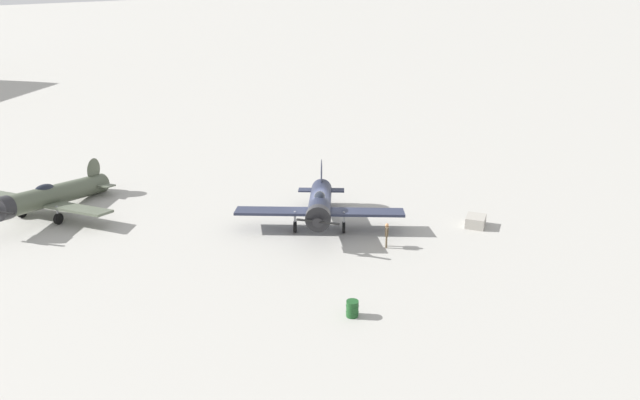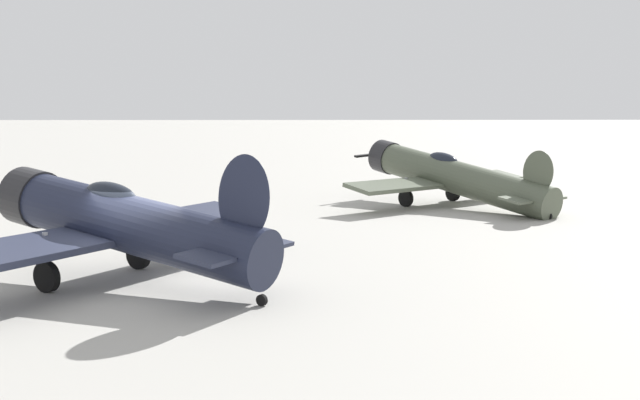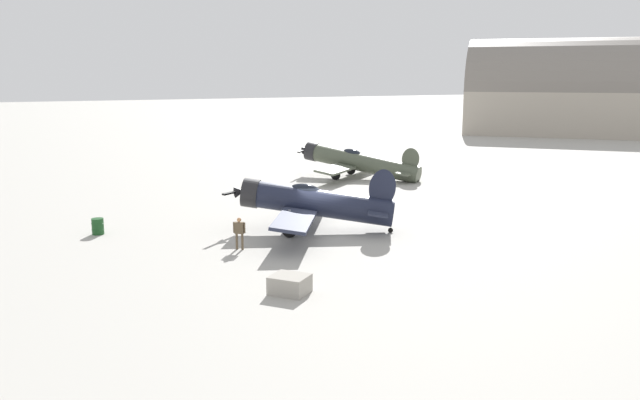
{
  "view_description": "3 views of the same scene",
  "coord_description": "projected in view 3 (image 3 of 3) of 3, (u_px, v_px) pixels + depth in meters",
  "views": [
    {
      "loc": [
        37.12,
        -21.17,
        18.49
      ],
      "look_at": [
        0.0,
        -0.0,
        1.8
      ],
      "focal_mm": 37.12,
      "sensor_mm": 36.0,
      "label": 1
    },
    {
      "loc": [
        -4.54,
        20.56,
        4.82
      ],
      "look_at": [
        -4.92,
        -5.57,
        1.6
      ],
      "focal_mm": 44.56,
      "sensor_mm": 36.0,
      "label": 2
    },
    {
      "loc": [
        15.55,
        32.7,
        8.8
      ],
      "look_at": [
        0.0,
        -0.0,
        1.8
      ],
      "focal_mm": 36.6,
      "sensor_mm": 36.0,
      "label": 3
    }
  ],
  "objects": [
    {
      "name": "ground_plane",
      "position": [
        320.0,
        231.0,
        37.22
      ],
      "size": [
        400.0,
        400.0,
        0.0
      ],
      "primitive_type": "plane",
      "color": "#A8A59E"
    },
    {
      "name": "airplane_foreground",
      "position": [
        312.0,
        202.0,
        36.95
      ],
      "size": [
        9.42,
        10.8,
        3.7
      ],
      "rotation": [
        0.0,
        0.0,
        5.73
      ],
      "color": "#1E2338",
      "rests_on": "ground_plane"
    },
    {
      "name": "equipment_crate",
      "position": [
        290.0,
        284.0,
        26.56
      ],
      "size": [
        1.93,
        1.95,
        0.75
      ],
      "rotation": [
        0.0,
        0.0,
        2.28
      ],
      "color": "#9E998E",
      "rests_on": "ground_plane"
    },
    {
      "name": "ground_crew_mechanic",
      "position": [
        239.0,
        230.0,
        33.08
      ],
      "size": [
        0.54,
        0.45,
        1.67
      ],
      "rotation": [
        0.0,
        0.0,
        4.09
      ],
      "color": "brown",
      "rests_on": "ground_plane"
    },
    {
      "name": "fuel_drum",
      "position": [
        98.0,
        226.0,
        36.36
      ],
      "size": [
        0.69,
        0.69,
        0.9
      ],
      "color": "#19471E",
      "rests_on": "ground_plane"
    },
    {
      "name": "distant_hangar",
      "position": [
        593.0,
        98.0,
        95.52
      ],
      "size": [
        36.15,
        35.84,
        15.4
      ],
      "rotation": [
        0.0,
        0.0,
        5.51
      ],
      "color": "#ADA393",
      "rests_on": "ground_plane"
    },
    {
      "name": "airplane_mid_apron",
      "position": [
        357.0,
        162.0,
        55.84
      ],
      "size": [
        9.66,
        10.24,
        3.08
      ],
      "rotation": [
        0.0,
        0.0,
        5.39
      ],
      "color": "#4C5442",
      "rests_on": "ground_plane"
    }
  ]
}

